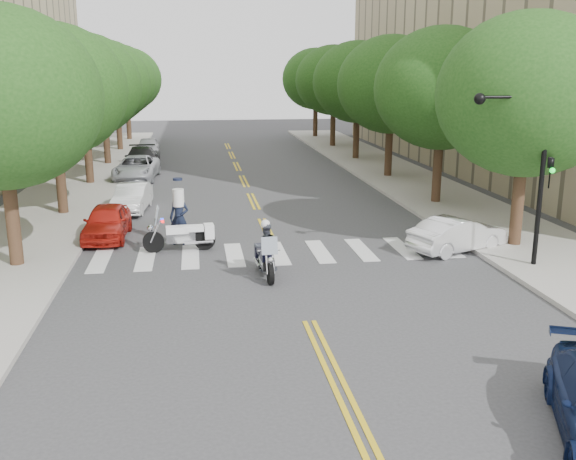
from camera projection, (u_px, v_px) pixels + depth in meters
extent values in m
plane|color=#38383A|center=(309.00, 321.00, 16.83)|extent=(140.00, 140.00, 0.00)
cube|color=#9E9991|center=(78.00, 184.00, 36.60)|extent=(5.00, 60.00, 0.15)
cube|color=#9E9991|center=(399.00, 176.00, 39.25)|extent=(5.00, 60.00, 0.15)
cylinder|color=#382316|center=(13.00, 219.00, 20.95)|extent=(0.44, 0.44, 3.32)
ellipsoid|color=#1B4614|center=(0.00, 98.00, 20.00)|extent=(6.40, 6.40, 5.76)
cylinder|color=#382316|center=(61.00, 179.00, 28.63)|extent=(0.44, 0.44, 3.32)
ellipsoid|color=#1B4614|center=(53.00, 90.00, 27.68)|extent=(6.40, 6.40, 5.76)
cylinder|color=#382316|center=(88.00, 156.00, 36.31)|extent=(0.44, 0.44, 3.32)
ellipsoid|color=#1B4614|center=(83.00, 86.00, 35.36)|extent=(6.40, 6.40, 5.76)
cylinder|color=#382316|center=(107.00, 141.00, 43.99)|extent=(0.44, 0.44, 3.32)
ellipsoid|color=#1B4614|center=(103.00, 83.00, 43.04)|extent=(6.40, 6.40, 5.76)
cylinder|color=#382316|center=(119.00, 130.00, 51.67)|extent=(0.44, 0.44, 3.32)
ellipsoid|color=#1B4614|center=(116.00, 81.00, 50.72)|extent=(6.40, 6.40, 5.76)
cylinder|color=#382316|center=(129.00, 122.00, 59.35)|extent=(0.44, 0.44, 3.32)
ellipsoid|color=#1B4614|center=(126.00, 79.00, 58.40)|extent=(6.40, 6.40, 5.76)
cylinder|color=#382316|center=(518.00, 204.00, 23.41)|extent=(0.44, 0.44, 3.32)
ellipsoid|color=#1B4614|center=(527.00, 95.00, 22.46)|extent=(6.40, 6.40, 5.76)
cylinder|color=#382316|center=(437.00, 171.00, 31.09)|extent=(0.44, 0.44, 3.32)
ellipsoid|color=#1B4614|center=(442.00, 88.00, 30.14)|extent=(6.40, 6.40, 5.76)
cylinder|color=#382316|center=(389.00, 151.00, 38.77)|extent=(0.44, 0.44, 3.32)
ellipsoid|color=#1B4614|center=(391.00, 84.00, 37.82)|extent=(6.40, 6.40, 5.76)
cylinder|color=#382316|center=(356.00, 137.00, 46.45)|extent=(0.44, 0.44, 3.32)
ellipsoid|color=#1B4614|center=(358.00, 82.00, 45.50)|extent=(6.40, 6.40, 5.76)
cylinder|color=#382316|center=(333.00, 128.00, 54.13)|extent=(0.44, 0.44, 3.32)
ellipsoid|color=#1B4614|center=(334.00, 80.00, 53.18)|extent=(6.40, 6.40, 5.76)
cylinder|color=#382316|center=(315.00, 120.00, 61.81)|extent=(0.44, 0.44, 3.32)
ellipsoid|color=#1B4614|center=(316.00, 79.00, 60.86)|extent=(6.40, 6.40, 5.76)
cylinder|color=black|center=(542.00, 179.00, 20.60)|extent=(0.16, 0.16, 6.00)
cylinder|color=black|center=(514.00, 97.00, 19.80)|extent=(2.40, 0.10, 0.10)
sphere|color=black|center=(480.00, 99.00, 19.66)|extent=(0.36, 0.36, 0.36)
imported|color=black|center=(550.00, 173.00, 20.59)|extent=(0.16, 0.20, 1.00)
sphere|color=#0CCC26|center=(552.00, 170.00, 20.42)|extent=(0.18, 0.18, 0.18)
cylinder|color=black|center=(270.00, 274.00, 19.65)|extent=(0.18, 0.69, 0.68)
cylinder|color=black|center=(262.00, 259.00, 21.17)|extent=(0.22, 0.69, 0.68)
cube|color=silver|center=(266.00, 262.00, 20.43)|extent=(0.37, 0.92, 0.32)
cube|color=black|center=(266.00, 256.00, 20.27)|extent=(0.40, 0.72, 0.22)
cube|color=black|center=(263.00, 251.00, 20.79)|extent=(0.43, 0.57, 0.16)
cube|color=black|center=(261.00, 250.00, 21.25)|extent=(0.46, 0.32, 0.45)
cube|color=#8C99A5|center=(270.00, 246.00, 19.56)|extent=(0.51, 0.18, 0.55)
cube|color=red|center=(272.00, 250.00, 19.79)|extent=(0.11, 0.11, 0.08)
cube|color=#0C26E5|center=(265.00, 250.00, 19.74)|extent=(0.11, 0.11, 0.08)
imported|color=#474C56|center=(266.00, 247.00, 20.30)|extent=(0.80, 0.64, 1.58)
sphere|color=silver|center=(265.00, 224.00, 20.12)|extent=(0.30, 0.30, 0.30)
cylinder|color=black|center=(153.00, 242.00, 23.06)|extent=(0.79, 0.23, 0.78)
cylinder|color=black|center=(205.00, 239.00, 23.46)|extent=(0.79, 0.27, 0.78)
cube|color=silver|center=(181.00, 237.00, 23.24)|extent=(1.06, 0.45, 0.37)
cube|color=white|center=(177.00, 230.00, 23.15)|extent=(0.84, 0.48, 0.25)
cube|color=white|center=(195.00, 228.00, 23.28)|extent=(0.67, 0.51, 0.18)
cube|color=white|center=(209.00, 231.00, 23.43)|extent=(0.39, 0.53, 0.52)
cube|color=#8C99A5|center=(156.00, 215.00, 22.85)|extent=(0.22, 0.59, 0.63)
cube|color=red|center=(162.00, 221.00, 22.81)|extent=(0.12, 0.12, 0.09)
cube|color=#0C26E5|center=(162.00, 220.00, 23.07)|extent=(0.12, 0.12, 0.09)
imported|color=black|center=(179.00, 218.00, 24.02)|extent=(0.86, 0.71, 2.04)
imported|color=white|center=(458.00, 234.00, 23.19)|extent=(4.07, 2.74, 1.27)
imported|color=red|center=(107.00, 222.00, 24.90)|extent=(1.70, 3.99, 1.34)
imported|color=white|center=(132.00, 198.00, 29.78)|extent=(1.71, 3.96, 1.27)
imported|color=silver|center=(137.00, 168.00, 38.33)|extent=(2.70, 5.23, 1.41)
imported|color=black|center=(141.00, 159.00, 41.94)|extent=(2.29, 5.20, 1.49)
imported|color=#A1A2A6|center=(148.00, 147.00, 48.41)|extent=(1.85, 4.29, 1.44)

